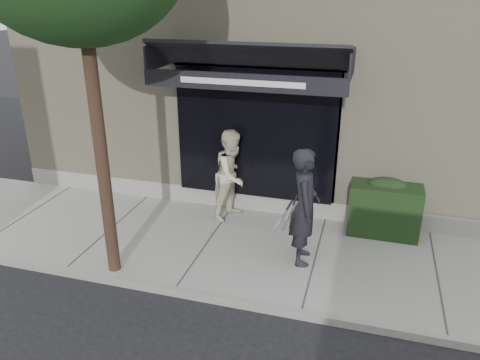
% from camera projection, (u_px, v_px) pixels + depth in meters
% --- Properties ---
extents(ground, '(80.00, 80.00, 0.00)m').
position_uv_depth(ground, '(315.00, 263.00, 8.25)').
color(ground, black).
rests_on(ground, ground).
extents(sidewalk, '(20.00, 3.00, 0.12)m').
position_uv_depth(sidewalk, '(315.00, 260.00, 8.22)').
color(sidewalk, gray).
rests_on(sidewalk, ground).
extents(curb, '(20.00, 0.10, 0.14)m').
position_uv_depth(curb, '(301.00, 314.00, 6.85)').
color(curb, gray).
rests_on(curb, ground).
extents(building_facade, '(14.30, 8.04, 5.64)m').
position_uv_depth(building_facade, '(348.00, 64.00, 11.60)').
color(building_facade, '#B6AD8B').
rests_on(building_facade, ground).
extents(hedge, '(1.30, 0.70, 1.14)m').
position_uv_depth(hedge, '(384.00, 207.00, 8.82)').
color(hedge, black).
rests_on(hedge, sidewalk).
extents(pedestrian_front, '(0.76, 0.96, 2.03)m').
position_uv_depth(pedestrian_front, '(304.00, 207.00, 7.74)').
color(pedestrian_front, black).
rests_on(pedestrian_front, sidewalk).
extents(pedestrian_back, '(0.98, 1.09, 1.84)m').
position_uv_depth(pedestrian_back, '(233.00, 175.00, 9.32)').
color(pedestrian_back, beige).
rests_on(pedestrian_back, sidewalk).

